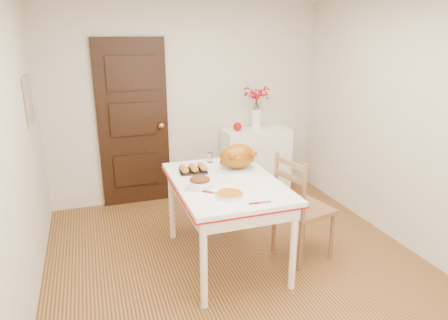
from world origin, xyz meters
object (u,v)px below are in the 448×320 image
object	(u,v)px
turkey_platter	(238,157)
sideboard	(256,161)
kitchen_table	(226,221)
chair_oak	(304,206)
pumpkin_pie	(229,194)

from	to	relation	value
turkey_platter	sideboard	bearing A→B (deg)	56.34
kitchen_table	turkey_platter	xyz separation A→B (m)	(0.20, 0.23, 0.54)
chair_oak	pumpkin_pie	bearing A→B (deg)	91.49
turkey_platter	pumpkin_pie	distance (m)	0.67
kitchen_table	chair_oak	distance (m)	0.76
kitchen_table	chair_oak	size ratio (longest dim) A/B	1.32
kitchen_table	pumpkin_pie	distance (m)	0.57
sideboard	chair_oak	size ratio (longest dim) A/B	0.85
kitchen_table	turkey_platter	distance (m)	0.62
sideboard	turkey_platter	distance (m)	1.57
sideboard	pumpkin_pie	distance (m)	2.18
turkey_platter	pumpkin_pie	bearing A→B (deg)	-119.53
sideboard	chair_oak	xyz separation A→B (m)	(-0.21, -1.66, 0.08)
sideboard	kitchen_table	bearing A→B (deg)	-122.16
kitchen_table	turkey_platter	size ratio (longest dim) A/B	3.38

